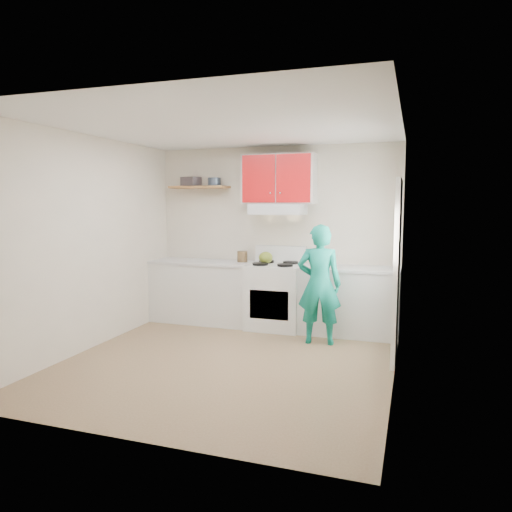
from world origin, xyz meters
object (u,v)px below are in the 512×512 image
(tin, at_px, (214,182))
(person, at_px, (319,284))
(stove, at_px, (275,296))
(kettle, at_px, (266,258))
(crock, at_px, (242,257))

(tin, xyz_separation_m, person, (1.73, -0.70, -1.34))
(stove, height_order, tin, tin)
(kettle, relative_size, crock, 1.11)
(crock, relative_size, person, 0.12)
(stove, xyz_separation_m, tin, (-1.00, 0.16, 1.64))
(stove, relative_size, kettle, 4.59)
(person, bearing_deg, tin, -28.86)
(kettle, xyz_separation_m, crock, (-0.38, 0.06, -0.02))
(crock, xyz_separation_m, person, (1.27, -0.64, -0.23))
(stove, xyz_separation_m, crock, (-0.54, 0.10, 0.53))
(tin, relative_size, crock, 1.07)
(tin, relative_size, person, 0.13)
(tin, height_order, person, tin)
(stove, bearing_deg, tin, 170.83)
(crock, bearing_deg, person, -26.74)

